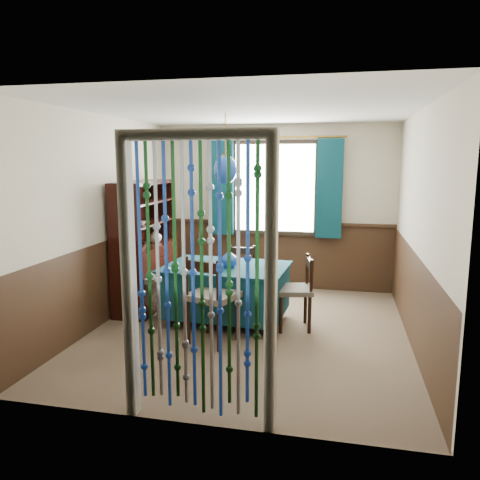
% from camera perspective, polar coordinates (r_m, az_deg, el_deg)
% --- Properties ---
extents(floor, '(4.00, 4.00, 0.00)m').
position_cam_1_polar(floor, '(5.56, 1.11, -11.02)').
color(floor, brown).
rests_on(floor, ground).
extents(ceiling, '(4.00, 4.00, 0.00)m').
position_cam_1_polar(ceiling, '(5.22, 1.20, 15.58)').
color(ceiling, silver).
rests_on(ceiling, ground).
extents(wall_back, '(3.60, 0.00, 3.60)m').
position_cam_1_polar(wall_back, '(7.20, 4.26, 3.98)').
color(wall_back, beige).
rests_on(wall_back, ground).
extents(wall_front, '(3.60, 0.00, 3.60)m').
position_cam_1_polar(wall_front, '(3.34, -5.56, -2.72)').
color(wall_front, beige).
rests_on(wall_front, ground).
extents(wall_left, '(0.00, 4.00, 4.00)m').
position_cam_1_polar(wall_left, '(5.86, -16.38, 2.30)').
color(wall_left, beige).
rests_on(wall_left, ground).
extents(wall_right, '(0.00, 4.00, 4.00)m').
position_cam_1_polar(wall_right, '(5.21, 20.98, 1.16)').
color(wall_right, beige).
rests_on(wall_right, ground).
extents(wainscot_back, '(3.60, 0.00, 3.60)m').
position_cam_1_polar(wainscot_back, '(7.30, 4.17, -1.90)').
color(wainscot_back, '#372314').
rests_on(wainscot_back, ground).
extents(wainscot_front, '(3.60, 0.00, 3.60)m').
position_cam_1_polar(wainscot_front, '(3.58, -5.28, -14.46)').
color(wainscot_front, '#372314').
rests_on(wainscot_front, ground).
extents(wainscot_left, '(0.00, 4.00, 4.00)m').
position_cam_1_polar(wainscot_left, '(5.99, -15.91, -4.83)').
color(wainscot_left, '#372314').
rests_on(wainscot_left, ground).
extents(wainscot_right, '(0.00, 4.00, 4.00)m').
position_cam_1_polar(wainscot_right, '(5.36, 20.33, -6.78)').
color(wainscot_right, '#372314').
rests_on(wainscot_right, ground).
extents(window, '(1.32, 0.12, 1.42)m').
position_cam_1_polar(window, '(7.13, 4.23, 6.34)').
color(window, black).
rests_on(window, wall_back).
extents(doorway, '(1.16, 0.12, 2.18)m').
position_cam_1_polar(doorway, '(3.44, -5.20, -5.77)').
color(doorway, silver).
rests_on(doorway, ground).
extents(dining_table, '(1.52, 1.10, 0.70)m').
position_cam_1_polar(dining_table, '(5.74, -1.71, -6.01)').
color(dining_table, '#0C3540').
rests_on(dining_table, floor).
extents(chair_near, '(0.60, 0.58, 0.97)m').
position_cam_1_polar(chair_near, '(5.06, -3.53, -6.98)').
color(chair_near, black).
rests_on(chair_near, floor).
extents(chair_far, '(0.45, 0.43, 0.81)m').
position_cam_1_polar(chair_far, '(6.36, 0.20, -4.23)').
color(chair_far, black).
rests_on(chair_far, floor).
extents(chair_left, '(0.54, 0.55, 0.93)m').
position_cam_1_polar(chair_left, '(6.03, -10.29, -4.59)').
color(chair_left, black).
rests_on(chair_left, floor).
extents(chair_right, '(0.49, 0.50, 0.87)m').
position_cam_1_polar(chair_right, '(5.55, 6.89, -6.10)').
color(chair_right, black).
rests_on(chair_right, floor).
extents(sideboard, '(0.47, 1.30, 1.69)m').
position_cam_1_polar(sideboard, '(6.44, -11.43, -2.82)').
color(sideboard, black).
rests_on(sideboard, floor).
extents(pendant_lamp, '(0.27, 0.27, 0.81)m').
position_cam_1_polar(pendant_lamp, '(5.53, -1.78, 8.58)').
color(pendant_lamp, olive).
rests_on(pendant_lamp, ceiling).
extents(vase_table, '(0.23, 0.23, 0.21)m').
position_cam_1_polar(vase_table, '(5.57, -1.34, -2.31)').
color(vase_table, '#163B9B').
rests_on(vase_table, dining_table).
extents(bowl_shelf, '(0.20, 0.20, 0.05)m').
position_cam_1_polar(bowl_shelf, '(6.07, -12.15, 2.06)').
color(bowl_shelf, beige).
rests_on(bowl_shelf, sideboard).
extents(vase_sideboard, '(0.24, 0.24, 0.21)m').
position_cam_1_polar(vase_sideboard, '(6.55, -10.29, 0.63)').
color(vase_sideboard, beige).
rests_on(vase_sideboard, sideboard).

